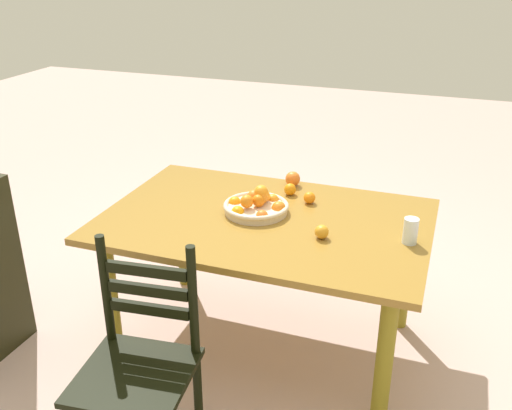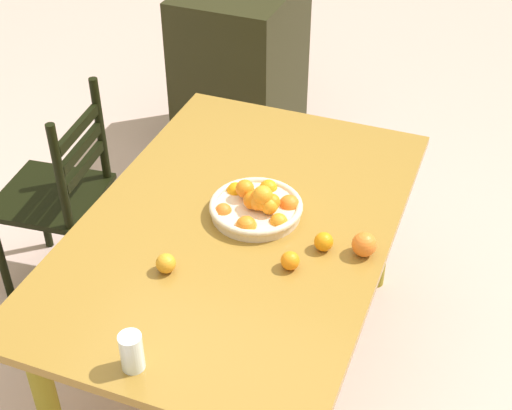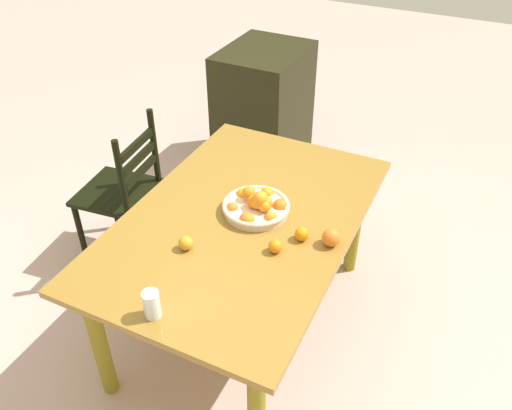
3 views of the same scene
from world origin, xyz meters
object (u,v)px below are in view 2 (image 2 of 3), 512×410
orange_loose_1 (166,263)px  orange_loose_3 (324,242)px  fruit_bowl (257,206)px  orange_loose_0 (290,261)px  dining_table (238,244)px  drinking_glass (132,352)px  chair_near_window (60,197)px  cabinet (241,70)px  orange_loose_2 (364,244)px

orange_loose_1 → orange_loose_3: bearing=-57.3°
fruit_bowl → orange_loose_0: 0.29m
dining_table → orange_loose_1: orange_loose_1 is taller
orange_loose_0 → drinking_glass: drinking_glass is taller
orange_loose_0 → drinking_glass: (-0.52, 0.27, 0.03)m
dining_table → chair_near_window: size_ratio=1.66×
chair_near_window → drinking_glass: (-0.88, -0.85, 0.33)m
chair_near_window → orange_loose_0: bearing=66.2°
dining_table → cabinet: size_ratio=1.70×
fruit_bowl → orange_loose_1: bearing=155.8°
orange_loose_1 → orange_loose_3: size_ratio=1.01×
orange_loose_0 → orange_loose_1: 0.38m
orange_loose_1 → orange_loose_2: 0.63m
cabinet → fruit_bowl: bearing=-155.2°
fruit_bowl → orange_loose_0: fruit_bowl is taller
orange_loose_1 → orange_loose_3: (0.27, -0.43, -0.00)m
fruit_bowl → drinking_glass: bearing=174.1°
dining_table → orange_loose_3: bearing=-95.5°
cabinet → orange_loose_1: (-1.84, -0.49, 0.30)m
orange_loose_3 → drinking_glass: (-0.65, 0.34, 0.03)m
orange_loose_1 → drinking_glass: 0.38m
orange_loose_2 → orange_loose_1: bearing=118.2°
dining_table → orange_loose_0: orange_loose_0 is taller
dining_table → orange_loose_2: orange_loose_2 is taller
orange_loose_2 → cabinet: bearing=33.9°
chair_near_window → fruit_bowl: size_ratio=2.91×
cabinet → orange_loose_1: cabinet is taller
chair_near_window → cabinet: chair_near_window is taller
cabinet → drinking_glass: size_ratio=7.79×
dining_table → drinking_glass: 0.69m
fruit_bowl → drinking_glass: 0.74m
drinking_glass → dining_table: bearing=-2.5°
orange_loose_2 → orange_loose_3: (-0.02, 0.13, -0.01)m
orange_loose_2 → drinking_glass: drinking_glass is taller
orange_loose_0 → orange_loose_2: bearing=-53.6°
dining_table → orange_loose_2: 0.46m
fruit_bowl → orange_loose_3: size_ratio=5.12×
cabinet → fruit_bowl: size_ratio=2.85×
orange_loose_1 → fruit_bowl: bearing=-24.2°
orange_loose_3 → drinking_glass: drinking_glass is taller
fruit_bowl → orange_loose_1: 0.40m
orange_loose_0 → fruit_bowl: bearing=41.6°
chair_near_window → drinking_glass: 1.27m
orange_loose_0 → orange_loose_1: bearing=112.9°
orange_loose_0 → orange_loose_1: orange_loose_1 is taller
drinking_glass → orange_loose_2: bearing=-34.8°
chair_near_window → fruit_bowl: (-0.14, -0.93, 0.30)m
fruit_bowl → drinking_glass: fruit_bowl is taller
dining_table → fruit_bowl: size_ratio=4.84×
dining_table → cabinet: bearing=21.4°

